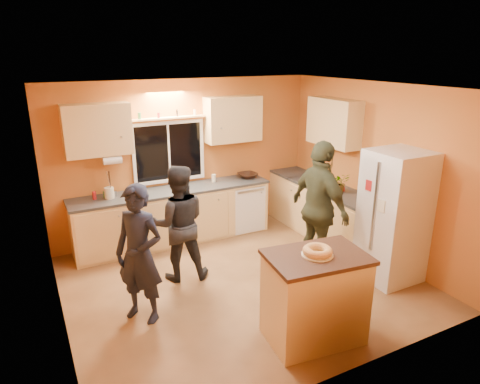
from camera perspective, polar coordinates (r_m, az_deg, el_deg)
ground at (r=5.98m, az=0.18°, el=-11.92°), size 4.50×4.50×0.00m
room_shell at (r=5.76m, az=-0.64°, el=4.31°), size 4.54×4.04×2.61m
back_counter at (r=7.20m, az=-6.00°, el=-2.64°), size 4.23×0.62×0.90m
right_counter at (r=7.16m, az=12.28°, el=-3.09°), size 0.62×1.84×0.90m
refrigerator at (r=6.09m, az=19.84°, el=-3.11°), size 0.72×0.70×1.80m
island at (r=4.78m, az=9.92°, el=-13.58°), size 1.11×0.82×1.00m
bundt_pastry at (r=4.52m, az=10.29°, el=-7.76°), size 0.31×0.31×0.09m
person_left at (r=5.01m, az=-13.27°, el=-8.13°), size 0.69×0.71×1.64m
person_center at (r=5.83m, az=-8.20°, el=-4.16°), size 0.91×0.79×1.61m
person_right at (r=5.98m, az=10.58°, el=-2.22°), size 0.49×1.12×1.89m
mixing_bowl at (r=7.49m, az=1.04°, el=2.23°), size 0.35×0.35×0.08m
utensil_crock at (r=6.70m, az=-17.04°, el=-0.12°), size 0.14×0.14×0.17m
potted_plant at (r=6.87m, az=13.20°, el=1.25°), size 0.33×0.31×0.30m
red_box at (r=6.94m, az=12.96°, el=0.42°), size 0.16×0.13×0.07m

